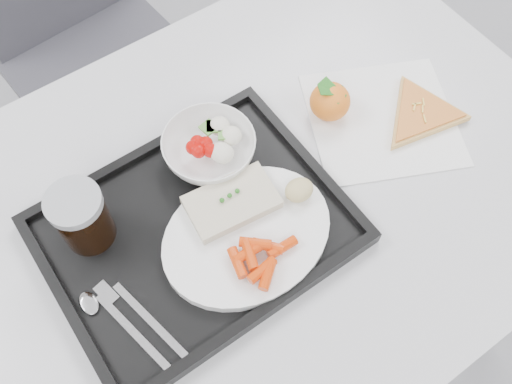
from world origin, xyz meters
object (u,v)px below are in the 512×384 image
at_px(salad_bowl, 209,148).
at_px(tangerine, 330,101).
at_px(tray, 196,231).
at_px(cola_glass, 82,217).
at_px(chair, 84,28).
at_px(dinner_plate, 247,235).
at_px(pizza_slice, 421,114).
at_px(table, 235,223).

xyz_separation_m(salad_bowl, tangerine, (0.22, -0.04, -0.00)).
distance_m(tray, cola_glass, 0.17).
bearing_deg(chair, dinner_plate, -93.62).
bearing_deg(tangerine, salad_bowl, 170.80).
bearing_deg(pizza_slice, table, 173.14).
bearing_deg(tangerine, chair, 107.52).
xyz_separation_m(dinner_plate, pizza_slice, (0.39, 0.02, -0.01)).
relative_size(chair, tangerine, 11.05).
xyz_separation_m(chair, salad_bowl, (-0.01, -0.62, 0.25)).
height_order(table, dinner_plate, dinner_plate).
relative_size(table, pizza_slice, 5.16).
distance_m(tray, pizza_slice, 0.44).
distance_m(chair, cola_glass, 0.74).
height_order(chair, salad_bowl, chair).
height_order(table, chair, chair).
xyz_separation_m(tray, salad_bowl, (0.09, 0.10, 0.03)).
height_order(table, cola_glass, cola_glass).
distance_m(table, chair, 0.73).
bearing_deg(salad_bowl, dinner_plate, -102.39).
bearing_deg(tangerine, cola_glass, 177.08).
bearing_deg(chair, table, -92.37).
bearing_deg(table, tray, -173.61).
height_order(cola_glass, pizza_slice, cola_glass).
bearing_deg(chair, tangerine, -72.48).
height_order(salad_bowl, cola_glass, cola_glass).
relative_size(chair, cola_glass, 8.61).
relative_size(table, tray, 2.67).
bearing_deg(cola_glass, chair, 69.22).
distance_m(dinner_plate, pizza_slice, 0.39).
relative_size(table, cola_glass, 11.11).
xyz_separation_m(tray, tangerine, (0.31, 0.06, 0.03)).
relative_size(salad_bowl, pizza_slice, 0.65).
bearing_deg(dinner_plate, table, 73.41).
xyz_separation_m(table, tangerine, (0.24, 0.06, 0.10)).
bearing_deg(tray, pizza_slice, -4.59).
bearing_deg(tray, dinner_plate, -45.41).
bearing_deg(tray, tangerine, 11.48).
relative_size(chair, salad_bowl, 6.11).
height_order(cola_glass, tangerine, cola_glass).
distance_m(salad_bowl, cola_glass, 0.23).
xyz_separation_m(chair, tangerine, (0.21, -0.66, 0.25)).
height_order(table, salad_bowl, salad_bowl).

